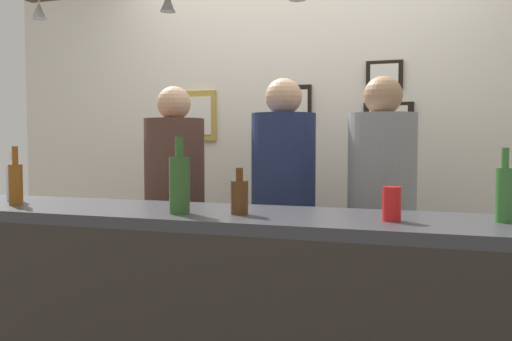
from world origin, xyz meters
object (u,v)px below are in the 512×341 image
person_left_brown_shirt (175,201)px  person_middle_navy_shirt (283,202)px  person_right_grey_shirt (382,207)px  picture_frame_lower_pair (388,117)px  bottle_soda_clear (14,182)px  bottle_beer_brown_stubby (239,196)px  bottle_beer_amber_tall (16,182)px  drink_can (392,204)px  bottle_beer_green_import (504,193)px  picture_frame_upper_small (384,75)px  picture_frame_caricature (198,116)px  picture_frame_crest (297,105)px  bottle_champagne_green (179,183)px

person_left_brown_shirt → person_middle_navy_shirt: bearing=0.0°
person_right_grey_shirt → picture_frame_lower_pair: bearing=92.7°
person_middle_navy_shirt → bottle_soda_clear: person_middle_navy_shirt is taller
bottle_beer_brown_stubby → bottle_beer_amber_tall: size_ratio=0.69×
drink_can → picture_frame_lower_pair: bearing=95.8°
person_middle_navy_shirt → bottle_beer_green_import: bearing=-35.6°
bottle_beer_amber_tall → picture_frame_lower_pair: (1.47, 1.49, 0.33)m
person_right_grey_shirt → bottle_beer_amber_tall: bearing=-150.4°
bottle_beer_amber_tall → picture_frame_upper_small: picture_frame_upper_small is taller
person_left_brown_shirt → bottle_soda_clear: size_ratio=7.09×
bottle_beer_brown_stubby → picture_frame_upper_small: 1.63m
picture_frame_caricature → picture_frame_upper_small: bearing=0.0°
bottle_beer_green_import → picture_frame_caricature: bearing=142.9°
picture_frame_caricature → picture_frame_lower_pair: 1.27m
bottle_beer_green_import → picture_frame_crest: size_ratio=1.00×
bottle_beer_brown_stubby → bottle_beer_amber_tall: bearing=-178.3°
picture_frame_caricature → picture_frame_upper_small: 1.26m
person_middle_navy_shirt → bottle_soda_clear: size_ratio=7.18×
person_left_brown_shirt → drink_can: bearing=-32.6°
bottle_beer_green_import → bottle_beer_amber_tall: 1.99m
person_left_brown_shirt → bottle_soda_clear: bearing=-122.8°
bottle_champagne_green → person_right_grey_shirt: bearing=52.0°
person_middle_navy_shirt → person_right_grey_shirt: person_middle_navy_shirt is taller
person_right_grey_shirt → picture_frame_crest: size_ratio=6.32×
bottle_beer_green_import → bottle_beer_brown_stubby: size_ratio=1.44×
person_left_brown_shirt → picture_frame_upper_small: size_ratio=7.41×
picture_frame_upper_small → person_left_brown_shirt: bearing=-149.8°
person_middle_navy_shirt → picture_frame_upper_small: size_ratio=7.51×
bottle_beer_brown_stubby → picture_frame_lower_pair: bearing=73.7°
bottle_soda_clear → drink_can: 1.74m
person_left_brown_shirt → picture_frame_crest: size_ratio=6.27×
bottle_beer_amber_tall → bottle_beer_brown_stubby: bearing=1.7°
bottle_beer_brown_stubby → picture_frame_crest: picture_frame_crest is taller
bottle_beer_green_import → picture_frame_upper_small: bearing=112.0°
bottle_beer_amber_tall → person_middle_navy_shirt: bearing=40.8°
person_right_grey_shirt → drink_can: person_right_grey_shirt is taller
picture_frame_upper_small → bottle_soda_clear: bearing=-138.9°
person_middle_navy_shirt → bottle_beer_brown_stubby: bearing=-86.0°
bottle_soda_clear → bottle_beer_green_import: 2.12m
person_middle_navy_shirt → bottle_beer_amber_tall: person_middle_navy_shirt is taller
bottle_soda_clear → bottle_beer_brown_stubby: size_ratio=1.28×
bottle_soda_clear → person_left_brown_shirt: bearing=57.2°
bottle_champagne_green → bottle_beer_brown_stubby: size_ratio=1.67×
drink_can → picture_frame_upper_small: (-0.17, 1.45, 0.62)m
bottle_champagne_green → bottle_beer_green_import: bottle_champagne_green is taller
drink_can → picture_frame_lower_pair: (-0.15, 1.45, 0.37)m
person_right_grey_shirt → bottle_beer_green_import: person_right_grey_shirt is taller
person_right_grey_shirt → picture_frame_caricature: bearing=153.8°
person_left_brown_shirt → bottle_beer_amber_tall: (-0.34, -0.85, 0.16)m
person_left_brown_shirt → picture_frame_upper_small: (1.10, 0.64, 0.74)m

